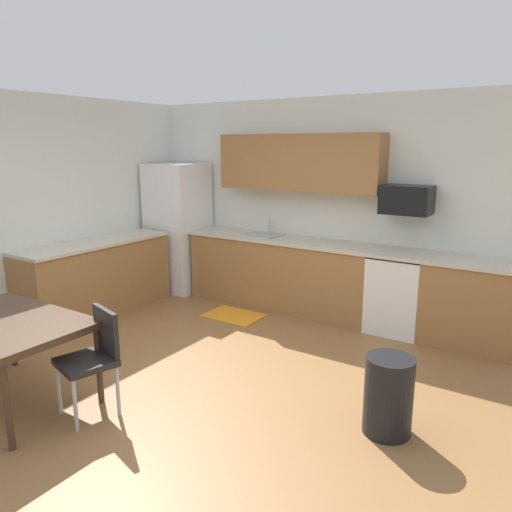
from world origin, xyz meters
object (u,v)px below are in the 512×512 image
(oven_range, at_px, (398,293))
(chair_near_table, at_px, (94,353))
(dining_table, at_px, (5,327))
(refrigerator, at_px, (178,227))
(microwave, at_px, (407,200))
(trash_bin, at_px, (388,395))

(oven_range, xyz_separation_m, chair_near_table, (-1.46, -3.08, 0.05))
(oven_range, distance_m, dining_table, 4.02)
(oven_range, bearing_deg, refrigerator, -178.60)
(microwave, bearing_deg, trash_bin, -74.86)
(chair_near_table, distance_m, trash_bin, 2.29)
(microwave, height_order, trash_bin, microwave)
(microwave, relative_size, chair_near_table, 0.64)
(microwave, bearing_deg, dining_table, -122.39)
(oven_range, distance_m, chair_near_table, 3.41)
(refrigerator, bearing_deg, oven_range, 1.40)
(refrigerator, height_order, dining_table, refrigerator)
(microwave, bearing_deg, chair_near_table, -114.72)
(oven_range, height_order, chair_near_table, oven_range)
(chair_near_table, bearing_deg, refrigerator, 121.20)
(oven_range, height_order, trash_bin, oven_range)
(refrigerator, bearing_deg, trash_bin, -27.32)
(refrigerator, xyz_separation_m, oven_range, (3.28, 0.08, -0.47))
(refrigerator, xyz_separation_m, dining_table, (1.08, -3.28, -0.26))
(refrigerator, distance_m, dining_table, 3.46)
(chair_near_table, bearing_deg, trash_bin, 25.96)
(oven_range, bearing_deg, trash_bin, -74.17)
(oven_range, xyz_separation_m, trash_bin, (0.59, -2.08, -0.16))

